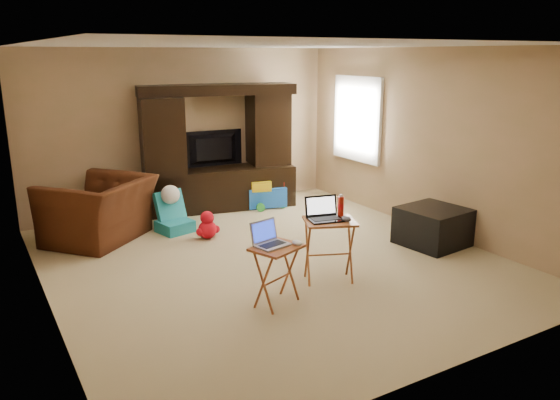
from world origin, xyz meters
TOP-DOWN VIEW (x-y plane):
  - floor at (0.00, 0.00)m, footprint 5.50×5.50m
  - ceiling at (0.00, 0.00)m, footprint 5.50×5.50m
  - wall_back at (0.00, 2.75)m, footprint 5.00×0.00m
  - wall_front at (0.00, -2.75)m, footprint 5.00×0.00m
  - wall_left at (-2.50, 0.00)m, footprint 0.00×5.50m
  - wall_right at (2.50, 0.00)m, footprint 0.00×5.50m
  - window_pane at (2.48, 1.55)m, footprint 0.00×1.20m
  - window_frame at (2.46, 1.55)m, footprint 0.06×1.14m
  - entertainment_center at (0.42, 2.42)m, footprint 2.47×1.04m
  - television at (0.42, 2.57)m, footprint 1.00×0.20m
  - recliner at (-1.59, 1.80)m, footprint 1.69×1.67m
  - child_rocker at (-0.63, 1.63)m, footprint 0.53×0.58m
  - plush_toy at (-0.34, 1.14)m, footprint 0.35×0.29m
  - push_toy at (1.09, 2.09)m, footprint 0.73×0.60m
  - ottoman at (2.09, -0.56)m, footprint 0.84×0.84m
  - tray_table_left at (-0.54, -1.05)m, footprint 0.57×0.51m
  - tray_table_right at (0.24, -0.84)m, footprint 0.66×0.60m
  - laptop_left at (-0.57, -1.02)m, footprint 0.37×0.33m
  - laptop_right at (0.20, -0.82)m, footprint 0.42×0.37m
  - mouse_left at (-0.35, -1.12)m, footprint 0.10×0.14m
  - mouse_right at (0.37, -0.96)m, footprint 0.12×0.16m
  - water_bottle at (0.44, -0.76)m, footprint 0.07×0.07m

SIDE VIEW (x-z plane):
  - floor at x=0.00m, z-range 0.00..0.00m
  - plush_toy at x=-0.34m, z-range 0.00..0.39m
  - push_toy at x=1.09m, z-range 0.00..0.47m
  - ottoman at x=2.09m, z-range 0.00..0.49m
  - child_rocker at x=-0.63m, z-range 0.00..0.57m
  - tray_table_left at x=-0.54m, z-range 0.00..0.61m
  - tray_table_right at x=0.24m, z-range 0.00..0.69m
  - recliner at x=-1.59m, z-range 0.00..0.83m
  - mouse_left at x=-0.35m, z-range 0.61..0.66m
  - mouse_right at x=0.37m, z-range 0.69..0.75m
  - laptop_left at x=-0.57m, z-range 0.61..0.85m
  - water_bottle at x=0.44m, z-range 0.69..0.91m
  - laptop_right at x=0.20m, z-range 0.69..0.93m
  - television at x=0.42m, z-range 0.65..1.23m
  - entertainment_center at x=0.42m, z-range 0.00..1.96m
  - wall_back at x=0.00m, z-range -1.25..3.75m
  - wall_front at x=0.00m, z-range -1.25..3.75m
  - wall_left at x=-2.50m, z-range -1.50..4.00m
  - wall_right at x=2.50m, z-range -1.50..4.00m
  - window_pane at x=2.48m, z-range 0.80..2.00m
  - window_frame at x=2.46m, z-range 0.73..2.07m
  - ceiling at x=0.00m, z-range 2.50..2.50m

